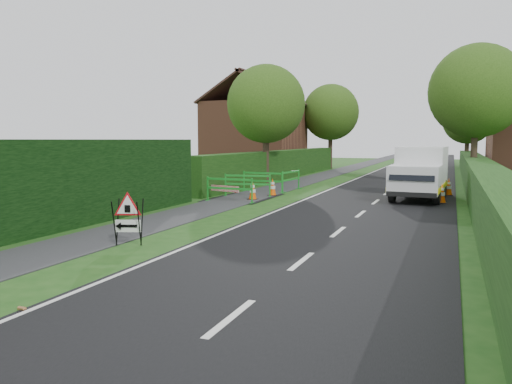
# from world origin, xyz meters

# --- Properties ---
(ground) EXTENTS (120.00, 120.00, 0.00)m
(ground) POSITION_xyz_m (0.00, 0.00, 0.00)
(ground) COLOR #1D4B15
(ground) RESTS_ON ground
(road_surface) EXTENTS (6.00, 90.00, 0.02)m
(road_surface) POSITION_xyz_m (2.50, 35.00, 0.00)
(road_surface) COLOR black
(road_surface) RESTS_ON ground
(footpath) EXTENTS (2.00, 90.00, 0.02)m
(footpath) POSITION_xyz_m (-3.00, 35.00, 0.01)
(footpath) COLOR #2D2D30
(footpath) RESTS_ON ground
(hedge_west_far) EXTENTS (1.00, 24.00, 1.80)m
(hedge_west_far) POSITION_xyz_m (-5.00, 22.00, 0.00)
(hedge_west_far) COLOR #14380F
(hedge_west_far) RESTS_ON ground
(hedge_east) EXTENTS (1.20, 50.00, 1.50)m
(hedge_east) POSITION_xyz_m (6.50, 16.00, 0.00)
(hedge_east) COLOR #14380F
(hedge_east) RESTS_ON ground
(house_west) EXTENTS (7.50, 7.40, 7.88)m
(house_west) POSITION_xyz_m (-10.00, 30.00, 2.90)
(house_west) COLOR brown
(house_west) RESTS_ON ground
(tree_nw) EXTENTS (4.40, 4.40, 6.70)m
(tree_nw) POSITION_xyz_m (-4.60, 18.00, 4.48)
(tree_nw) COLOR #2D2116
(tree_nw) RESTS_ON ground
(tree_ne) EXTENTS (5.20, 5.20, 7.79)m
(tree_ne) POSITION_xyz_m (6.40, 22.00, 5.17)
(tree_ne) COLOR #2D2116
(tree_ne) RESTS_ON ground
(tree_fw) EXTENTS (4.80, 4.80, 7.24)m
(tree_fw) POSITION_xyz_m (-4.60, 34.00, 4.83)
(tree_fw) COLOR #2D2116
(tree_fw) RESTS_ON ground
(tree_fe) EXTENTS (4.20, 4.20, 6.33)m
(tree_fe) POSITION_xyz_m (6.40, 38.00, 4.22)
(tree_fe) COLOR #2D2116
(tree_fe) RESTS_ON ground
(triangle_sign) EXTENTS (0.94, 0.94, 1.08)m
(triangle_sign) POSITION_xyz_m (-1.74, 0.97, 0.75)
(triangle_sign) COLOR black
(triangle_sign) RESTS_ON ground
(works_van) EXTENTS (2.16, 4.91, 2.19)m
(works_van) POSITION_xyz_m (4.05, 13.27, 1.16)
(works_van) COLOR silver
(works_van) RESTS_ON ground
(traffic_cone_0) EXTENTS (0.38, 0.38, 0.79)m
(traffic_cone_0) POSITION_xyz_m (4.95, 12.12, 0.39)
(traffic_cone_0) COLOR black
(traffic_cone_0) RESTS_ON ground
(traffic_cone_1) EXTENTS (0.38, 0.38, 0.79)m
(traffic_cone_1) POSITION_xyz_m (4.79, 12.97, 0.39)
(traffic_cone_1) COLOR black
(traffic_cone_1) RESTS_ON ground
(traffic_cone_2) EXTENTS (0.38, 0.38, 0.79)m
(traffic_cone_2) POSITION_xyz_m (5.18, 15.13, 0.39)
(traffic_cone_2) COLOR black
(traffic_cone_2) RESTS_ON ground
(traffic_cone_3) EXTENTS (0.38, 0.38, 0.79)m
(traffic_cone_3) POSITION_xyz_m (-2.38, 10.47, 0.39)
(traffic_cone_3) COLOR black
(traffic_cone_3) RESTS_ON ground
(traffic_cone_4) EXTENTS (0.38, 0.38, 0.79)m
(traffic_cone_4) POSITION_xyz_m (-2.13, 12.22, 0.39)
(traffic_cone_4) COLOR black
(traffic_cone_4) RESTS_ON ground
(ped_barrier_0) EXTENTS (2.08, 0.47, 1.00)m
(ped_barrier_0) POSITION_xyz_m (-2.96, 9.41, 0.63)
(ped_barrier_0) COLOR #198E26
(ped_barrier_0) RESTS_ON ground
(ped_barrier_1) EXTENTS (2.09, 0.69, 1.00)m
(ped_barrier_1) POSITION_xyz_m (-3.05, 11.51, 0.63)
(ped_barrier_1) COLOR #198E26
(ped_barrier_1) RESTS_ON ground
(ped_barrier_2) EXTENTS (2.08, 0.51, 1.00)m
(ped_barrier_2) POSITION_xyz_m (-3.03, 13.35, 0.63)
(ped_barrier_2) COLOR #198E26
(ped_barrier_2) RESTS_ON ground
(ped_barrier_3) EXTENTS (0.55, 2.08, 1.00)m
(ped_barrier_3) POSITION_xyz_m (-2.04, 14.67, 0.63)
(ped_barrier_3) COLOR #198E26
(ped_barrier_3) RESTS_ON ground
(redwhite_plank) EXTENTS (1.46, 0.43, 0.25)m
(redwhite_plank) POSITION_xyz_m (-3.56, 10.24, 0.00)
(redwhite_plank) COLOR red
(redwhite_plank) RESTS_ON ground
(litter_can) EXTENTS (0.12, 0.07, 0.07)m
(litter_can) POSITION_xyz_m (-0.48, -3.32, 0.00)
(litter_can) COLOR #BF7F4C
(litter_can) RESTS_ON ground
(hatchback_car) EXTENTS (2.58, 3.81, 1.20)m
(hatchback_car) POSITION_xyz_m (2.51, 26.23, 0.60)
(hatchback_car) COLOR silver
(hatchback_car) RESTS_ON ground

